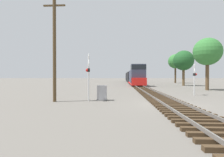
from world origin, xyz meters
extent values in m
plane|color=#666059|center=(0.00, 0.00, 0.00)|extent=(400.00, 400.00, 0.00)
cube|color=#42301E|center=(0.00, -6.30, 0.08)|extent=(2.60, 0.22, 0.16)
cube|color=#42301E|center=(0.00, -5.70, 0.08)|extent=(2.60, 0.22, 0.16)
cube|color=#42301E|center=(0.00, -5.10, 0.08)|extent=(2.60, 0.22, 0.16)
cube|color=#42301E|center=(0.00, -4.50, 0.08)|extent=(2.60, 0.22, 0.16)
cube|color=#42301E|center=(0.00, -3.90, 0.08)|extent=(2.60, 0.22, 0.16)
cube|color=#42301E|center=(0.00, -3.30, 0.08)|extent=(2.60, 0.22, 0.16)
cube|color=#42301E|center=(0.00, -2.70, 0.08)|extent=(2.60, 0.22, 0.16)
cube|color=#42301E|center=(0.00, -2.10, 0.08)|extent=(2.60, 0.22, 0.16)
cube|color=#42301E|center=(0.00, -1.50, 0.08)|extent=(2.60, 0.22, 0.16)
cube|color=#42301E|center=(0.00, -0.90, 0.08)|extent=(2.60, 0.22, 0.16)
cube|color=#42301E|center=(0.00, -0.30, 0.08)|extent=(2.60, 0.22, 0.16)
cube|color=#42301E|center=(0.00, 0.30, 0.08)|extent=(2.60, 0.22, 0.16)
cube|color=#42301E|center=(0.00, 0.90, 0.08)|extent=(2.60, 0.22, 0.16)
cube|color=#42301E|center=(0.00, 1.50, 0.08)|extent=(2.60, 0.22, 0.16)
cube|color=#42301E|center=(0.00, 2.10, 0.08)|extent=(2.60, 0.22, 0.16)
cube|color=#42301E|center=(0.00, 2.70, 0.08)|extent=(2.60, 0.22, 0.16)
cube|color=#42301E|center=(0.00, 3.30, 0.08)|extent=(2.60, 0.22, 0.16)
cube|color=#42301E|center=(0.00, 3.90, 0.08)|extent=(2.60, 0.22, 0.16)
cube|color=#42301E|center=(0.00, 4.50, 0.08)|extent=(2.60, 0.22, 0.16)
cube|color=#42301E|center=(0.00, 5.10, 0.08)|extent=(2.60, 0.22, 0.16)
cube|color=#42301E|center=(0.00, 5.70, 0.08)|extent=(2.60, 0.22, 0.16)
cube|color=#42301E|center=(0.00, 6.30, 0.08)|extent=(2.60, 0.22, 0.16)
cube|color=#42301E|center=(0.00, 6.90, 0.08)|extent=(2.60, 0.22, 0.16)
cube|color=#42301E|center=(0.00, 7.50, 0.08)|extent=(2.60, 0.22, 0.16)
cube|color=#42301E|center=(0.00, 8.10, 0.08)|extent=(2.60, 0.22, 0.16)
cube|color=#42301E|center=(0.00, 8.70, 0.08)|extent=(2.60, 0.22, 0.16)
cube|color=#42301E|center=(0.00, 9.30, 0.08)|extent=(2.60, 0.22, 0.16)
cube|color=#42301E|center=(0.00, 9.90, 0.08)|extent=(2.60, 0.22, 0.16)
cube|color=#42301E|center=(0.00, 10.50, 0.08)|extent=(2.60, 0.22, 0.16)
cube|color=#42301E|center=(0.00, 11.10, 0.08)|extent=(2.60, 0.22, 0.16)
cube|color=#42301E|center=(0.00, 11.70, 0.08)|extent=(2.60, 0.22, 0.16)
cube|color=#42301E|center=(0.00, 12.30, 0.08)|extent=(2.60, 0.22, 0.16)
cube|color=#42301E|center=(0.00, 12.90, 0.08)|extent=(2.60, 0.22, 0.16)
cube|color=#42301E|center=(0.00, 13.50, 0.08)|extent=(2.60, 0.22, 0.16)
cube|color=#42301E|center=(0.00, 14.10, 0.08)|extent=(2.60, 0.22, 0.16)
cube|color=#42301E|center=(0.00, 14.70, 0.08)|extent=(2.60, 0.22, 0.16)
cube|color=#42301E|center=(0.00, 15.30, 0.08)|extent=(2.60, 0.22, 0.16)
cube|color=#42301E|center=(0.00, 15.90, 0.08)|extent=(2.60, 0.22, 0.16)
cube|color=#42301E|center=(0.00, 16.50, 0.08)|extent=(2.60, 0.22, 0.16)
cube|color=#42301E|center=(0.00, 17.10, 0.08)|extent=(2.60, 0.22, 0.16)
cube|color=#42301E|center=(0.00, 17.70, 0.08)|extent=(2.60, 0.22, 0.16)
cube|color=#42301E|center=(0.00, 18.30, 0.08)|extent=(2.60, 0.22, 0.16)
cube|color=#42301E|center=(0.00, 18.90, 0.08)|extent=(2.60, 0.22, 0.16)
cube|color=#42301E|center=(0.00, 19.50, 0.08)|extent=(2.60, 0.22, 0.16)
cube|color=slate|center=(-0.72, 0.00, 0.23)|extent=(0.07, 160.00, 0.15)
cube|color=slate|center=(0.72, 0.00, 0.23)|extent=(0.07, 160.00, 0.15)
cube|color=#33384C|center=(0.00, 32.46, 1.97)|extent=(2.48, 12.34, 3.33)
cube|color=#33384C|center=(0.00, 23.82, 2.44)|extent=(2.91, 3.88, 4.27)
cube|color=black|center=(0.00, 23.82, 3.96)|extent=(2.94, 3.92, 0.94)
cube|color=red|center=(0.00, 21.88, 1.06)|extent=(2.91, 1.76, 1.49)
cube|color=red|center=(0.00, 29.82, 0.43)|extent=(2.97, 17.28, 0.24)
cube|color=black|center=(0.00, 24.09, 0.50)|extent=(1.58, 2.20, 1.00)
cube|color=black|center=(0.00, 35.55, 0.50)|extent=(1.58, 2.20, 1.00)
cube|color=black|center=(0.00, 47.08, 1.92)|extent=(2.77, 14.22, 3.22)
cube|color=black|center=(0.00, 42.46, 0.45)|extent=(1.58, 2.20, 0.90)
cube|color=black|center=(0.00, 51.71, 0.45)|extent=(1.58, 2.20, 0.90)
cube|color=black|center=(0.00, 62.65, 1.92)|extent=(2.77, 14.22, 3.22)
cube|color=black|center=(0.00, 58.03, 0.45)|extent=(1.58, 2.20, 0.90)
cube|color=black|center=(0.00, 67.27, 0.45)|extent=(1.58, 2.20, 0.90)
cylinder|color=silver|center=(-6.28, 1.49, 1.90)|extent=(0.12, 0.12, 3.80)
cube|color=white|center=(-6.28, 1.49, 3.50)|extent=(0.24, 0.91, 0.93)
cube|color=white|center=(-6.28, 1.49, 3.50)|extent=(0.24, 0.91, 0.93)
cube|color=black|center=(-6.28, 1.49, 2.60)|extent=(0.26, 0.85, 0.06)
cylinder|color=black|center=(-6.36, 1.83, 2.60)|extent=(0.24, 0.33, 0.30)
sphere|color=red|center=(-6.45, 1.81, 2.60)|extent=(0.26, 0.26, 0.26)
cylinder|color=black|center=(-6.19, 1.15, 2.60)|extent=(0.24, 0.33, 0.30)
sphere|color=red|center=(-6.29, 1.13, 2.60)|extent=(0.26, 0.26, 0.26)
cube|color=white|center=(-6.28, 1.49, 2.95)|extent=(0.10, 0.32, 0.20)
cylinder|color=silver|center=(4.49, 6.57, 1.65)|extent=(0.12, 0.12, 3.29)
cube|color=white|center=(4.49, 6.57, 2.99)|extent=(0.29, 0.90, 0.93)
cube|color=white|center=(4.49, 6.57, 2.99)|extent=(0.29, 0.90, 0.93)
cube|color=black|center=(4.49, 6.57, 2.29)|extent=(0.30, 0.84, 0.06)
cylinder|color=black|center=(4.39, 6.23, 2.29)|extent=(0.26, 0.34, 0.30)
sphere|color=red|center=(4.48, 6.20, 2.29)|extent=(0.26, 0.26, 0.26)
cylinder|color=black|center=(4.58, 6.90, 2.29)|extent=(0.26, 0.34, 0.30)
sphere|color=red|center=(4.68, 6.87, 2.29)|extent=(0.26, 0.26, 0.26)
cube|color=white|center=(4.49, 6.57, 2.44)|extent=(0.12, 0.32, 0.20)
cube|color=slate|center=(-5.20, 1.97, 0.06)|extent=(0.86, 0.66, 0.12)
cube|color=#939399|center=(-5.20, 1.97, 0.71)|extent=(0.79, 0.60, 1.18)
cylinder|color=#4C3A23|center=(-9.00, 1.01, 4.23)|extent=(0.27, 0.27, 8.46)
cube|color=#4C3A23|center=(-9.00, 1.01, 7.86)|extent=(1.80, 0.12, 0.12)
cylinder|color=brown|center=(9.39, 13.89, 2.28)|extent=(0.50, 0.50, 4.57)
sphere|color=#337533|center=(9.39, 13.89, 5.80)|extent=(4.10, 4.10, 4.10)
cylinder|color=brown|center=(10.37, 26.62, 2.15)|extent=(0.55, 0.55, 4.31)
sphere|color=#1E5123|center=(10.37, 26.62, 5.63)|extent=(4.42, 4.42, 4.42)
cylinder|color=#473521|center=(13.38, 42.27, 2.73)|extent=(0.53, 0.53, 5.46)
sphere|color=#337533|center=(13.38, 42.27, 6.79)|extent=(4.44, 4.44, 4.44)
camera|label=1|loc=(-3.56, -13.01, 2.07)|focal=28.00mm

